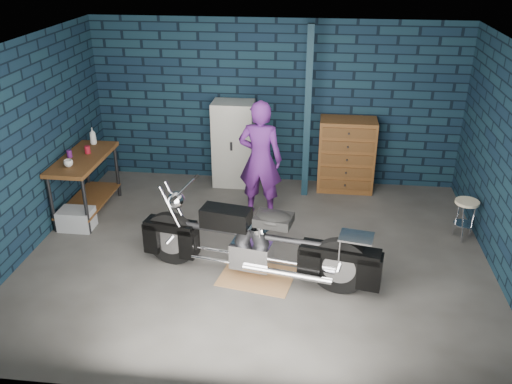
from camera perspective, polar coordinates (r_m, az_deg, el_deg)
ground at (r=7.23m, az=0.10°, el=-6.60°), size 6.00×6.00×0.00m
room_walls at (r=6.96m, az=0.65°, el=9.29°), size 6.02×5.01×2.71m
support_post at (r=8.42m, az=5.45°, el=8.12°), size 0.10×0.10×2.70m
workbench at (r=8.48m, az=-17.43°, el=0.68°), size 0.60×1.40×0.91m
drip_mat at (r=6.79m, az=0.09°, el=-8.89°), size 1.00×0.82×0.01m
motorcycle at (r=6.50m, az=0.10°, el=-4.85°), size 2.62×1.13×1.12m
person at (r=7.89m, az=0.45°, el=3.44°), size 0.68×0.48×1.77m
storage_bin at (r=8.20m, az=-18.37°, el=-2.72°), size 0.48×0.34×0.30m
locker at (r=8.99m, az=-2.38°, el=5.07°), size 0.67×0.48×1.43m
tool_chest at (r=8.94m, az=9.48°, el=3.83°), size 0.90×0.50×1.20m
shop_stool at (r=7.98m, az=21.05°, el=-2.77°), size 0.37×0.37×0.59m
cup_a at (r=8.00m, az=-19.14°, el=2.88°), size 0.14×0.14×0.10m
mug_purple at (r=8.34m, az=-19.05°, el=3.82°), size 0.09×0.09×0.10m
mug_red at (r=8.41m, az=-17.32°, el=4.28°), size 0.10×0.10×0.12m
bottle at (r=8.74m, az=-16.81°, el=5.67°), size 0.13×0.13×0.26m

